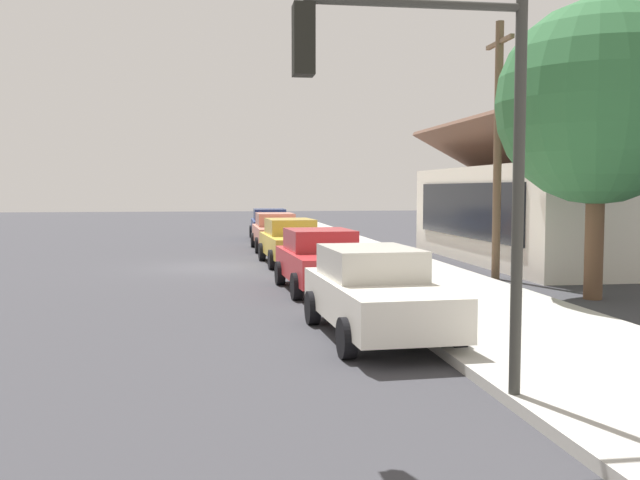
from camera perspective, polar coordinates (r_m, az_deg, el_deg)
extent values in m
plane|color=#38383D|center=(24.29, -8.41, -2.20)|extent=(120.00, 120.00, 0.00)
cube|color=#B2AFA8|center=(24.92, 4.58, -1.82)|extent=(60.00, 4.20, 0.16)
cube|color=navy|center=(37.50, -4.06, 1.10)|extent=(4.86, 1.97, 0.70)
cube|color=navy|center=(37.95, -4.10, 2.09)|extent=(2.35, 1.69, 0.56)
cylinder|color=black|center=(36.09, -2.44, 0.44)|extent=(0.66, 0.23, 0.66)
cylinder|color=black|center=(35.99, -5.40, 0.41)|extent=(0.66, 0.23, 0.66)
cylinder|color=black|center=(39.06, -2.81, 0.72)|extent=(0.66, 0.23, 0.66)
cylinder|color=black|center=(38.97, -5.54, 0.69)|extent=(0.66, 0.23, 0.66)
cube|color=#EA8C75|center=(30.96, -3.57, 0.46)|extent=(4.85, 1.83, 0.70)
cube|color=tan|center=(31.40, -3.65, 1.67)|extent=(2.34, 1.60, 0.56)
cylinder|color=black|center=(29.59, -1.56, -0.38)|extent=(0.66, 0.22, 0.66)
cylinder|color=black|center=(29.42, -5.03, -0.42)|extent=(0.66, 0.22, 0.66)
cylinder|color=black|center=(32.56, -2.24, 0.03)|extent=(0.66, 0.22, 0.66)
cylinder|color=black|center=(32.40, -5.39, 0.00)|extent=(0.66, 0.22, 0.66)
cube|color=gold|center=(24.97, -2.27, -0.42)|extent=(4.74, 2.02, 0.70)
cube|color=gold|center=(25.39, -2.44, 1.08)|extent=(2.31, 1.69, 0.56)
cylinder|color=black|center=(23.75, 0.42, -1.50)|extent=(0.67, 0.25, 0.66)
cylinder|color=black|center=(23.45, -3.88, -1.58)|extent=(0.67, 0.25, 0.66)
cylinder|color=black|center=(26.57, -0.84, -0.90)|extent=(0.67, 0.25, 0.66)
cylinder|color=black|center=(26.30, -4.70, -0.96)|extent=(0.67, 0.25, 0.66)
cube|color=red|center=(18.46, 0.23, -2.03)|extent=(4.49, 2.10, 0.70)
cube|color=#A9272B|center=(18.83, -0.04, 0.01)|extent=(2.20, 1.75, 0.56)
cylinder|color=black|center=(17.41, 4.16, -3.58)|extent=(0.67, 0.26, 0.66)
cylinder|color=black|center=(17.00, -1.92, -3.76)|extent=(0.67, 0.26, 0.66)
cylinder|color=black|center=(20.03, 2.05, -2.56)|extent=(0.67, 0.26, 0.66)
cylinder|color=black|center=(19.67, -3.25, -2.68)|extent=(0.67, 0.26, 0.66)
cube|color=silver|center=(12.74, 4.60, -4.85)|extent=(4.74, 2.03, 0.70)
cube|color=beige|center=(13.11, 4.06, -1.81)|extent=(2.31, 1.69, 0.56)
cylinder|color=black|center=(11.75, 10.80, -7.41)|extent=(0.67, 0.25, 0.66)
cylinder|color=black|center=(11.21, 2.17, -7.90)|extent=(0.67, 0.25, 0.66)
cylinder|color=black|center=(14.42, 6.46, -5.21)|extent=(0.67, 0.25, 0.66)
cylinder|color=black|center=(13.98, -0.61, -5.48)|extent=(0.67, 0.25, 0.66)
cube|color=silver|center=(27.28, 17.66, 1.98)|extent=(12.50, 6.09, 3.46)
cube|color=black|center=(26.06, 11.57, 2.38)|extent=(10.00, 0.08, 1.94)
cube|color=brown|center=(26.67, 14.82, 7.45)|extent=(13.10, 3.34, 1.88)
cube|color=brown|center=(28.01, 20.59, 7.16)|extent=(13.10, 3.34, 1.88)
cylinder|color=brown|center=(18.24, 21.25, 0.78)|extent=(0.44, 0.44, 3.37)
sphere|color=#2D6638|center=(18.32, 21.50, 10.23)|extent=(4.82, 4.82, 4.82)
cylinder|color=#383833|center=(8.84, 15.68, 3.54)|extent=(0.14, 0.14, 5.20)
cylinder|color=#383833|center=(8.66, 7.69, 18.36)|extent=(0.10, 2.60, 0.10)
cube|color=black|center=(8.30, -1.34, 15.83)|extent=(0.28, 0.24, 0.80)
sphere|color=red|center=(8.50, -1.48, 17.34)|extent=(0.16, 0.16, 0.16)
sphere|color=yellow|center=(8.44, -1.47, 15.62)|extent=(0.16, 0.16, 0.16)
sphere|color=green|center=(8.40, -1.47, 13.88)|extent=(0.16, 0.16, 0.16)
cylinder|color=brown|center=(21.47, 14.12, 6.91)|extent=(0.24, 0.24, 7.50)
cube|color=brown|center=(21.86, 14.28, 15.19)|extent=(1.80, 0.12, 0.12)
cylinder|color=red|center=(15.92, 6.97, -3.95)|extent=(0.22, 0.22, 0.55)
sphere|color=red|center=(15.88, 6.98, -2.72)|extent=(0.18, 0.18, 0.18)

